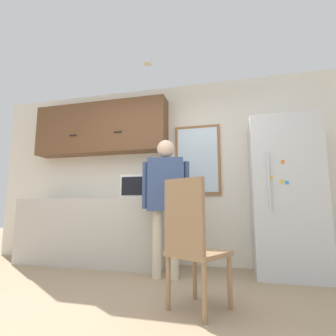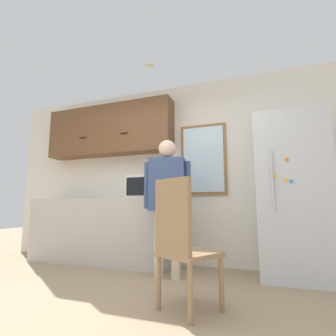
{
  "view_description": "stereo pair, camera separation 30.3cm",
  "coord_description": "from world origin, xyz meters",
  "px_view_note": "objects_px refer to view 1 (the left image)",
  "views": [
    {
      "loc": [
        0.95,
        -1.8,
        0.82
      ],
      "look_at": [
        0.2,
        1.11,
        1.27
      ],
      "focal_mm": 28.0,
      "sensor_mm": 36.0,
      "label": 1
    },
    {
      "loc": [
        1.23,
        -1.71,
        0.82
      ],
      "look_at": [
        0.2,
        1.11,
        1.27
      ],
      "focal_mm": 28.0,
      "sensor_mm": 36.0,
      "label": 2
    }
  ],
  "objects_px": {
    "microwave": "(141,187)",
    "person": "(166,192)",
    "refrigerator": "(285,196)",
    "chair": "(192,239)"
  },
  "relations": [
    {
      "from": "microwave",
      "to": "person",
      "type": "distance_m",
      "value": 0.6
    },
    {
      "from": "microwave",
      "to": "chair",
      "type": "xyz_separation_m",
      "value": [
        0.91,
        -1.28,
        -0.54
      ]
    },
    {
      "from": "person",
      "to": "chair",
      "type": "height_order",
      "value": "person"
    },
    {
      "from": "microwave",
      "to": "refrigerator",
      "type": "xyz_separation_m",
      "value": [
        1.87,
        0.05,
        -0.14
      ]
    },
    {
      "from": "person",
      "to": "microwave",
      "type": "bearing_deg",
      "value": 130.03
    },
    {
      "from": "microwave",
      "to": "chair",
      "type": "bearing_deg",
      "value": -54.54
    },
    {
      "from": "microwave",
      "to": "person",
      "type": "relative_size",
      "value": 0.28
    },
    {
      "from": "chair",
      "to": "microwave",
      "type": "bearing_deg",
      "value": -26.02
    },
    {
      "from": "refrigerator",
      "to": "chair",
      "type": "xyz_separation_m",
      "value": [
        -0.96,
        -1.33,
        -0.4
      ]
    },
    {
      "from": "person",
      "to": "refrigerator",
      "type": "xyz_separation_m",
      "value": [
        1.41,
        0.42,
        -0.04
      ]
    }
  ]
}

